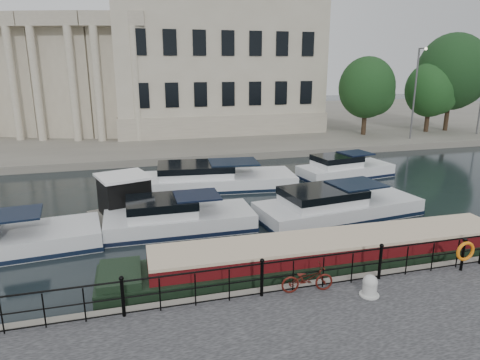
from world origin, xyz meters
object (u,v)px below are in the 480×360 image
bicycle (307,279)px  mooring_bollard (370,286)px  narrowboat (334,258)px  harbour_hut (124,198)px  life_ring_post (465,252)px

bicycle → mooring_bollard: bearing=-106.9°
mooring_bollard → narrowboat: 2.99m
mooring_bollard → narrowboat: (0.36, 2.92, -0.50)m
mooring_bollard → narrowboat: bearing=83.0°
bicycle → harbour_hut: size_ratio=0.43×
mooring_bollard → narrowboat: size_ratio=0.04×
bicycle → narrowboat: bicycle is taller
bicycle → harbour_hut: harbour_hut is taller
bicycle → mooring_bollard: bicycle is taller
mooring_bollard → harbour_hut: (-6.96, 10.60, 0.09)m
mooring_bollard → narrowboat: mooring_bollard is taller
narrowboat → harbour_hut: 10.62m
mooring_bollard → life_ring_post: (3.86, 0.54, 0.40)m
life_ring_post → harbour_hut: (-10.82, 10.06, -0.31)m
life_ring_post → narrowboat: 4.34m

